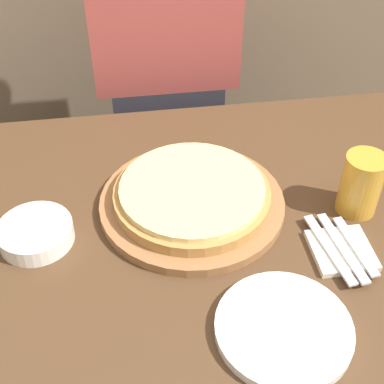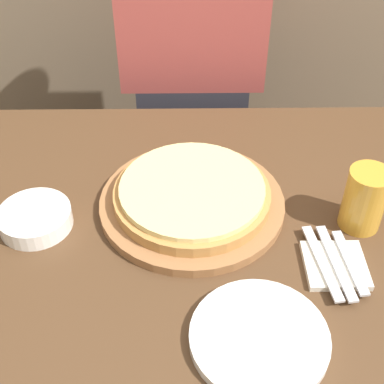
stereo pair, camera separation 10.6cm
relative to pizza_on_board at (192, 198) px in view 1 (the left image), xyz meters
name	(u,v)px [view 1 (the left image)]	position (x,y,z in m)	size (l,w,h in m)	color
dining_table	(181,330)	(-0.03, -0.04, -0.39)	(1.38, 0.82, 0.72)	#4C331E
pizza_on_board	(192,198)	(0.00, 0.00, 0.00)	(0.37, 0.37, 0.06)	#99663D
beer_glass	(362,182)	(0.32, -0.05, 0.04)	(0.08, 0.08, 0.13)	gold
dinner_plate	(284,329)	(0.10, -0.31, -0.02)	(0.22, 0.22, 0.02)	white
side_bowl	(36,233)	(-0.30, -0.05, -0.01)	(0.14, 0.14, 0.04)	white
napkin_stack	(341,250)	(0.26, -0.16, -0.02)	(0.11, 0.11, 0.01)	silver
fork	(329,249)	(0.23, -0.16, -0.01)	(0.04, 0.18, 0.00)	silver
dinner_knife	(342,247)	(0.26, -0.16, -0.01)	(0.04, 0.18, 0.00)	silver
spoon	(355,246)	(0.28, -0.16, -0.01)	(0.03, 0.15, 0.00)	silver
diner_person	(166,94)	(0.01, 0.57, -0.11)	(0.39, 0.20, 1.32)	#33333D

